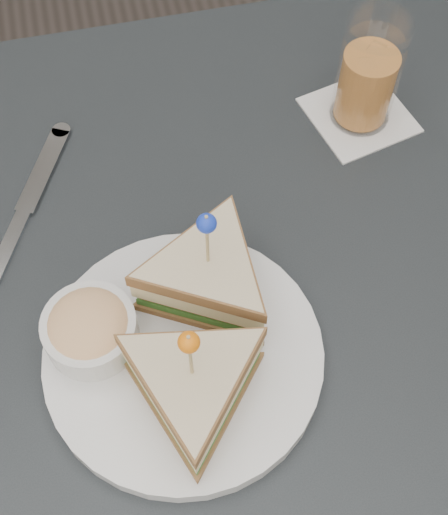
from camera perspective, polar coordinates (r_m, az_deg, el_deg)
ground_plane at (r=1.41m, az=-0.32°, el=-17.16°), size 3.50×3.50×0.00m
table at (r=0.77m, az=-0.56°, el=-5.53°), size 0.80×0.80×0.75m
plate_meal at (r=0.64m, az=-3.01°, el=-6.23°), size 0.33×0.33×0.15m
cutlery_knife at (r=0.78m, az=-15.39°, el=4.03°), size 0.11×0.20×0.01m
drink_set at (r=0.81m, az=11.36°, el=13.84°), size 0.13×0.13×0.14m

